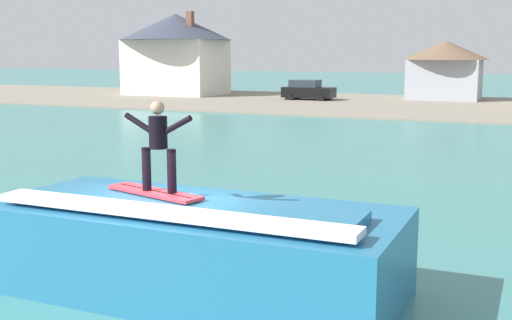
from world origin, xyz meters
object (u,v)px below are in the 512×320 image
surfer (158,141)px  car_near_shore (308,90)px  house_small_cottage (445,66)px  wave_crest (195,247)px  house_with_chimney (176,48)px  surfboard (155,192)px

surfer → car_near_shore: (-12.88, 44.48, -1.73)m
car_near_shore → house_small_cottage: house_small_cottage is taller
wave_crest → house_with_chimney: bearing=121.2°
house_small_cottage → surfer: bearing=-87.7°
house_with_chimney → car_near_shore: bearing=-7.1°
house_small_cottage → house_with_chimney: bearing=-172.3°
surfer → wave_crest: bearing=12.1°
surfer → house_with_chimney: 53.76m
house_with_chimney → wave_crest: bearing=-58.8°
surfer → car_near_shore: size_ratio=0.35×
wave_crest → surfer: (-0.61, -0.13, 1.87)m
wave_crest → surfer: surfer is taller
surfboard → car_near_shore: bearing=106.0°
wave_crest → car_near_shore: car_near_shore is taller
car_near_shore → house_with_chimney: house_with_chimney is taller
house_with_chimney → surfboard: bearing=-59.6°
car_near_shore → house_with_chimney: (-14.40, 1.80, 3.73)m
wave_crest → house_with_chimney: (-27.90, 46.14, 3.87)m
car_near_shore → house_small_cottage: bearing=25.6°
wave_crest → house_small_cottage: size_ratio=0.96×
wave_crest → house_small_cottage: bearing=93.0°
wave_crest → house_small_cottage: house_small_cottage is taller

